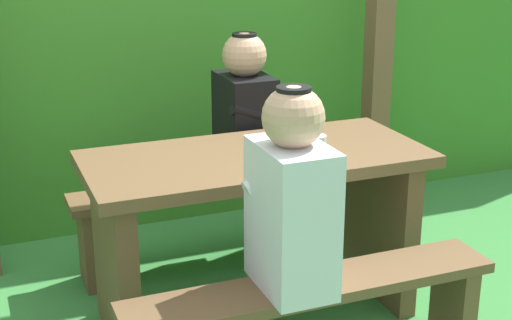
# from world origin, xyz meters

# --- Properties ---
(ground_plane) EXTENTS (12.00, 12.00, 0.00)m
(ground_plane) POSITION_xyz_m (0.00, 0.00, 0.00)
(ground_plane) COLOR #3A853E
(hedge_backdrop) EXTENTS (6.40, 0.99, 2.13)m
(hedge_backdrop) POSITION_xyz_m (0.00, 1.65, 1.06)
(hedge_backdrop) COLOR #3A8227
(hedge_backdrop) RESTS_ON ground_plane
(pergola_post_right) EXTENTS (0.12, 0.12, 2.23)m
(pergola_post_right) POSITION_xyz_m (1.07, 0.86, 1.11)
(pergola_post_right) COLOR brown
(pergola_post_right) RESTS_ON ground_plane
(picnic_table) EXTENTS (1.40, 0.64, 0.74)m
(picnic_table) POSITION_xyz_m (0.00, 0.00, 0.51)
(picnic_table) COLOR brown
(picnic_table) RESTS_ON ground_plane
(bench_near) EXTENTS (1.40, 0.24, 0.43)m
(bench_near) POSITION_xyz_m (0.00, -0.55, 0.31)
(bench_near) COLOR brown
(bench_near) RESTS_ON ground_plane
(bench_far) EXTENTS (1.40, 0.24, 0.43)m
(bench_far) POSITION_xyz_m (0.00, 0.55, 0.31)
(bench_far) COLOR brown
(bench_far) RESTS_ON ground_plane
(person_white_shirt) EXTENTS (0.25, 0.35, 0.72)m
(person_white_shirt) POSITION_xyz_m (-0.09, -0.55, 0.76)
(person_white_shirt) COLOR silver
(person_white_shirt) RESTS_ON bench_near
(person_black_coat) EXTENTS (0.25, 0.35, 0.72)m
(person_black_coat) POSITION_xyz_m (0.16, 0.55, 0.76)
(person_black_coat) COLOR black
(person_black_coat) RESTS_ON bench_far
(drinking_glass) EXTENTS (0.08, 0.08, 0.09)m
(drinking_glass) POSITION_xyz_m (0.21, -0.14, 0.79)
(drinking_glass) COLOR silver
(drinking_glass) RESTS_ON picnic_table
(bottle_left) EXTENTS (0.06, 0.06, 0.21)m
(bottle_left) POSITION_xyz_m (0.10, -0.02, 0.83)
(bottle_left) COLOR silver
(bottle_left) RESTS_ON picnic_table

